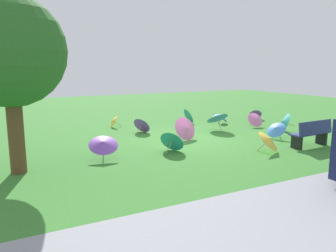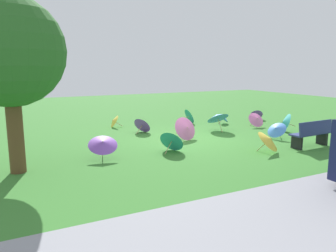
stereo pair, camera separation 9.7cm
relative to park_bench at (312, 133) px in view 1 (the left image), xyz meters
The scene contains 16 objects.
ground 4.30m from the park_bench, 45.00° to the right, with size 40.00×40.00×0.00m, color #387A2D.
park_bench is the anchor object (origin of this frame).
shade_tree 9.37m from the park_bench, ahead, with size 2.69×2.69×4.37m.
parasol_blue_0 5.08m from the park_bench, 91.72° to the right, with size 0.65×0.70×0.54m.
parasol_blue_1 1.49m from the park_bench, 85.68° to the right, with size 0.75×0.83×0.67m.
parasol_teal_0 6.07m from the park_bench, 78.97° to the right, with size 0.68×0.76×0.72m.
parasol_pink_0 4.29m from the park_bench, 42.49° to the right, with size 0.98×0.95×0.87m.
parasol_pink_1 3.81m from the park_bench, 104.13° to the right, with size 0.78×0.78×0.70m.
parasol_blue_2 3.96m from the park_bench, 73.14° to the right, with size 0.93×0.90×0.93m.
parasol_purple_1 6.85m from the park_bench, 14.38° to the right, with size 0.98×0.95×0.74m.
parasol_teal_2 4.71m from the park_bench, 19.95° to the right, with size 0.88×0.94×0.72m.
parasol_purple_2 5.92m from the park_bench, 114.28° to the right, with size 0.78×0.73×0.56m.
parasol_yellow_0 1.79m from the park_bench, ahead, with size 1.05×1.02×0.73m.
parasol_yellow_1 8.09m from the park_bench, 53.90° to the right, with size 0.65×0.65×0.57m.
parasol_teal_3 2.66m from the park_bench, 117.06° to the right, with size 0.79×0.90×0.80m.
parasol_purple_3 6.33m from the park_bench, 49.86° to the right, with size 0.81×0.88×0.66m.
Camera 1 is at (6.22, 10.35, 2.65)m, focal length 35.21 mm.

